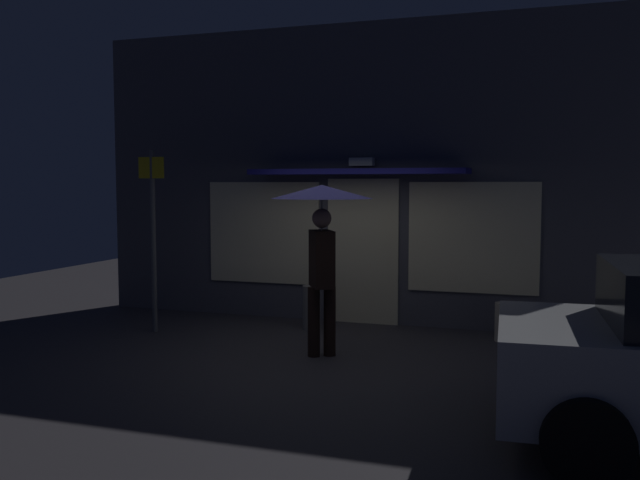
# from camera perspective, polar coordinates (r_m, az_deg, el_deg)

# --- Properties ---
(ground_plane) EXTENTS (18.00, 18.00, 0.00)m
(ground_plane) POSITION_cam_1_polar(r_m,az_deg,el_deg) (8.54, -0.28, -9.68)
(ground_plane) COLOR #38353A
(building_facade) EXTENTS (8.75, 1.00, 4.53)m
(building_facade) POSITION_cam_1_polar(r_m,az_deg,el_deg) (10.52, 3.83, 5.31)
(building_facade) COLOR #4C4C56
(building_facade) RESTS_ON ground
(person_with_umbrella) EXTENTS (1.24, 1.24, 2.11)m
(person_with_umbrella) POSITION_cam_1_polar(r_m,az_deg,el_deg) (8.33, 0.14, 1.70)
(person_with_umbrella) COLOR black
(person_with_umbrella) RESTS_ON ground
(street_sign_post) EXTENTS (0.40, 0.07, 2.60)m
(street_sign_post) POSITION_cam_1_polar(r_m,az_deg,el_deg) (10.00, -13.71, 0.80)
(street_sign_post) COLOR #595B60
(street_sign_post) RESTS_ON ground
(sidewalk_bollard) EXTENTS (0.26, 0.26, 0.64)m
(sidewalk_bollard) POSITION_cam_1_polar(r_m,az_deg,el_deg) (10.03, -0.72, -5.65)
(sidewalk_bollard) COLOR slate
(sidewalk_bollard) RESTS_ON ground
(sidewalk_bollard_2) EXTENTS (0.27, 0.27, 0.52)m
(sidewalk_bollard_2) POSITION_cam_1_polar(r_m,az_deg,el_deg) (9.64, 15.13, -6.60)
(sidewalk_bollard_2) COLOR #B2A899
(sidewalk_bollard_2) RESTS_ON ground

